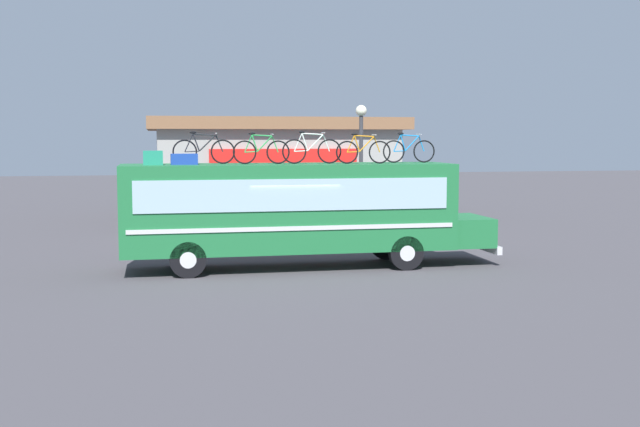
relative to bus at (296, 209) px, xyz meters
The scene contains 11 objects.
ground_plane 1.75m from the bus, behind, with size 120.00×120.00×0.00m, color #423F44.
bus is the anchor object (origin of this frame).
luggage_bag_1 4.33m from the bus, behind, with size 0.53×0.40×0.40m, color #1E7F66.
luggage_bag_2 3.52m from the bus, behind, with size 0.75×0.52×0.30m, color #193899.
rooftop_bicycle_1 3.15m from the bus, behind, with size 1.79×0.44×0.93m.
rooftop_bicycle_2 1.97m from the bus, behind, with size 1.64×0.44×0.90m.
rooftop_bicycle_3 1.76m from the bus, ahead, with size 1.76×0.44×0.95m.
rooftop_bicycle_4 2.57m from the bus, ahead, with size 1.65×0.44×0.89m.
rooftop_bicycle_5 3.91m from the bus, ahead, with size 1.64×0.44×0.91m.
roadside_building 14.64m from the bus, 85.10° to the left, with size 11.17×9.72×4.67m.
street_lamp 5.96m from the bus, 56.28° to the left, with size 0.40×0.40×4.95m.
Camera 1 is at (-3.76, -22.51, 3.80)m, focal length 44.28 mm.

